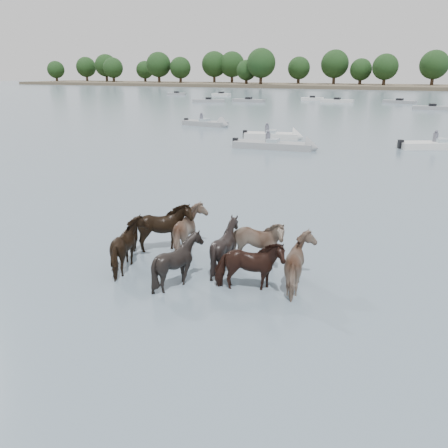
% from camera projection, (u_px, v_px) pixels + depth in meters
% --- Properties ---
extents(ground, '(400.00, 400.00, 0.00)m').
position_uv_depth(ground, '(205.00, 310.00, 11.18)').
color(ground, '#4D626F').
rests_on(ground, ground).
extents(shoreline, '(160.00, 30.00, 1.00)m').
position_uv_depth(shoreline, '(215.00, 84.00, 168.01)').
color(shoreline, '#4C4233').
rests_on(shoreline, ground).
extents(pony_herd, '(6.83, 4.18, 1.67)m').
position_uv_depth(pony_herd, '(207.00, 248.00, 13.28)').
color(pony_herd, black).
rests_on(pony_herd, ground).
extents(motorboat_a, '(5.20, 2.64, 1.92)m').
position_uv_depth(motorboat_a, '(280.00, 136.00, 38.86)').
color(motorboat_a, silver).
rests_on(motorboat_a, ground).
extents(motorboat_b, '(6.50, 2.14, 1.92)m').
position_uv_depth(motorboat_b, '(284.00, 146.00, 33.81)').
color(motorboat_b, gray).
rests_on(motorboat_b, ground).
extents(motorboat_f, '(5.49, 2.25, 1.92)m').
position_uv_depth(motorboat_f, '(211.00, 124.00, 47.64)').
color(motorboat_f, gray).
rests_on(motorboat_f, ground).
extents(distant_flotilla, '(103.26, 25.67, 0.93)m').
position_uv_depth(distant_flotilla, '(405.00, 103.00, 77.74)').
color(distant_flotilla, gray).
rests_on(distant_flotilla, ground).
extents(treeline, '(152.20, 24.37, 12.33)m').
position_uv_depth(treeline, '(220.00, 66.00, 167.35)').
color(treeline, '#382619').
rests_on(treeline, ground).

